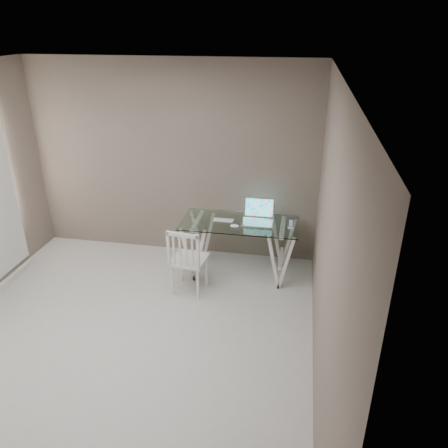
{
  "coord_description": "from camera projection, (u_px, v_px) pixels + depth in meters",
  "views": [
    {
      "loc": [
        1.73,
        -3.31,
        3.09
      ],
      "look_at": [
        0.87,
        1.42,
        0.85
      ],
      "focal_mm": 35.0,
      "sensor_mm": 36.0,
      "label": 1
    }
  ],
  "objects": [
    {
      "name": "laptop",
      "position": [
        258.0,
        216.0,
        5.61
      ],
      "size": [
        0.4,
        0.36,
        0.27
      ],
      "color": "silver",
      "rests_on": "desk"
    },
    {
      "name": "room",
      "position": [
        91.0,
        193.0,
        3.84
      ],
      "size": [
        4.5,
        4.52,
        2.71
      ],
      "color": "#B4B2AC",
      "rests_on": "ground"
    },
    {
      "name": "mouse",
      "position": [
        235.0,
        226.0,
        5.46
      ],
      "size": [
        0.11,
        0.07,
        0.04
      ],
      "primitive_type": "ellipsoid",
      "color": "white",
      "rests_on": "desk"
    },
    {
      "name": "desk",
      "position": [
        239.0,
        248.0,
        5.74
      ],
      "size": [
        1.5,
        0.7,
        0.75
      ],
      "color": "silver",
      "rests_on": "ground"
    },
    {
      "name": "phone_dock",
      "position": [
        291.0,
        226.0,
        5.43
      ],
      "size": [
        0.06,
        0.06,
        0.12
      ],
      "color": "white",
      "rests_on": "desk"
    },
    {
      "name": "chair",
      "position": [
        187.0,
        259.0,
        5.26
      ],
      "size": [
        0.45,
        0.45,
        0.89
      ],
      "rotation": [
        0.0,
        0.0,
        -0.1
      ],
      "color": "white",
      "rests_on": "ground"
    },
    {
      "name": "keyboard",
      "position": [
        223.0,
        220.0,
        5.64
      ],
      "size": [
        0.28,
        0.12,
        0.01
      ],
      "primitive_type": "cube",
      "color": "silver",
      "rests_on": "desk"
    }
  ]
}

